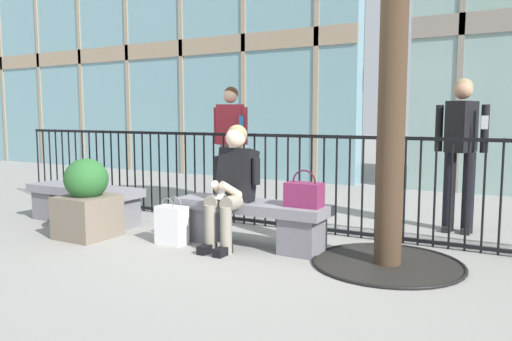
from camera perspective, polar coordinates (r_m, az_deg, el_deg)
The scene contains 10 objects.
ground_plane at distance 5.02m, azimuth -0.57°, elevation -8.64°, with size 60.00×60.00×0.00m, color gray.
stone_bench at distance 4.96m, azimuth -0.57°, elevation -5.62°, with size 1.60×0.44×0.45m.
seated_person_with_phone at distance 4.86m, azimuth -2.78°, elevation -1.34°, with size 0.52×0.66×1.21m.
handbag_on_bench at distance 4.64m, azimuth 5.57°, elevation -2.73°, with size 0.34×0.20×0.35m.
shopping_bag at distance 5.10m, azimuth -9.72°, elevation -6.19°, with size 0.31×0.18×0.48m.
bystander_at_railing at distance 5.92m, azimuth 22.59°, elevation 2.96°, with size 0.55×0.43×1.71m.
bystander_further_back at distance 7.03m, azimuth -2.96°, elevation 3.89°, with size 0.55×0.37×1.71m.
plaza_railing at distance 5.64m, azimuth 3.69°, elevation -1.27°, with size 8.77×0.04×1.10m.
stone_bench_far at distance 6.37m, azimuth -19.23°, elevation -3.31°, with size 1.60×0.44×0.45m.
planter at distance 5.57m, azimuth -18.94°, elevation -3.37°, with size 0.54×0.54×0.85m.
Camera 1 is at (2.44, -4.19, 1.29)m, focal length 34.62 mm.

